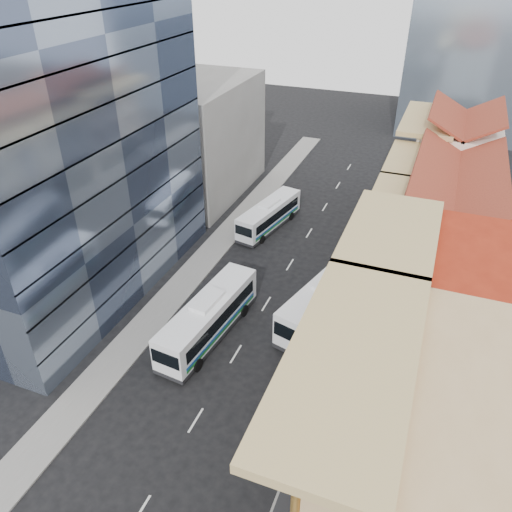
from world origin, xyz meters
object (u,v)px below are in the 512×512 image
at_px(bus_left_near, 209,317).
at_px(bus_left_far, 269,215).
at_px(office_tower, 58,130).
at_px(bus_right, 327,298).
at_px(shophouse_tan, 415,469).

bearing_deg(bus_left_near, bus_left_far, 101.04).
xyz_separation_m(office_tower, bus_right, (22.50, 3.23, -13.00)).
bearing_deg(bus_left_near, office_tower, 175.16).
height_order(bus_left_near, bus_right, bus_right).
relative_size(shophouse_tan, office_tower, 0.47).
distance_m(bus_left_far, bus_right, 16.76).
distance_m(shophouse_tan, office_tower, 35.19).
distance_m(office_tower, bus_left_near, 19.38).
height_order(shophouse_tan, office_tower, office_tower).
bearing_deg(bus_left_far, office_tower, -115.31).
bearing_deg(shophouse_tan, bus_right, 116.26).
xyz_separation_m(bus_left_near, bus_right, (8.45, 5.89, 0.09)).
bearing_deg(bus_left_far, bus_right, -41.21).
distance_m(bus_left_near, bus_left_far, 19.28).
height_order(bus_left_near, bus_left_far, bus_left_near).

